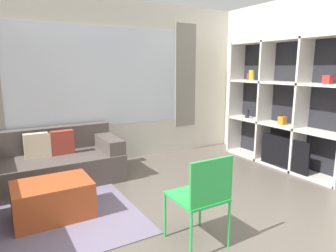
{
  "coord_description": "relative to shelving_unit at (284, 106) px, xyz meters",
  "views": [
    {
      "loc": [
        -1.53,
        -1.59,
        1.61
      ],
      "look_at": [
        0.43,
        1.75,
        0.85
      ],
      "focal_mm": 32.0,
      "sensor_mm": 36.0,
      "label": 1
    }
  ],
  "objects": [
    {
      "name": "area_rug",
      "position": [
        -3.84,
        0.13,
        -0.98
      ],
      "size": [
        2.2,
        1.98,
        0.01
      ],
      "primitive_type": "cube",
      "color": "slate",
      "rests_on": "ground_plane"
    },
    {
      "name": "couch_main",
      "position": [
        -3.4,
        1.11,
        -0.71
      ],
      "size": [
        1.82,
        0.91,
        0.74
      ],
      "color": "#564C47",
      "rests_on": "ground_plane"
    },
    {
      "name": "ottoman",
      "position": [
        -3.6,
        0.04,
        -0.79
      ],
      "size": [
        0.8,
        0.57,
        0.4
      ],
      "color": "#B74C23",
      "rests_on": "ground_plane"
    },
    {
      "name": "shelving_unit",
      "position": [
        0.0,
        0.0,
        0.0
      ],
      "size": [
        0.37,
        2.17,
        2.05
      ],
      "color": "#232328",
      "rests_on": "ground_plane"
    },
    {
      "name": "wall_back",
      "position": [
        -2.52,
        1.61,
        0.37
      ],
      "size": [
        6.54,
        0.11,
        2.7
      ],
      "color": "silver",
      "rests_on": "ground_plane"
    },
    {
      "name": "folding_chair",
      "position": [
        -2.53,
        -1.21,
        -0.47
      ],
      "size": [
        0.44,
        0.46,
        0.86
      ],
      "rotation": [
        0.0,
        0.0,
        3.14
      ],
      "color": "green",
      "rests_on": "ground_plane"
    },
    {
      "name": "wall_right",
      "position": [
        0.18,
        -0.02,
        0.36
      ],
      "size": [
        0.07,
        4.39,
        2.7
      ],
      "primitive_type": "cube",
      "color": "silver",
      "rests_on": "ground_plane"
    }
  ]
}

